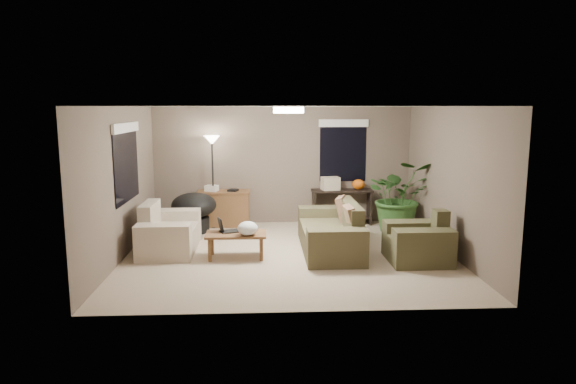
{
  "coord_description": "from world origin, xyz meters",
  "views": [
    {
      "loc": [
        -0.43,
        -8.46,
        2.49
      ],
      "look_at": [
        0.0,
        0.2,
        1.05
      ],
      "focal_mm": 32.0,
      "sensor_mm": 36.0,
      "label": 1
    }
  ],
  "objects_px": {
    "coffee_table": "(236,237)",
    "console_table": "(342,204)",
    "armchair": "(419,243)",
    "main_sofa": "(332,234)",
    "desk": "(224,208)",
    "floor_lamp": "(212,151)",
    "papasan_chair": "(194,209)",
    "houseplant": "(399,204)",
    "cat_scratching_post": "(431,242)",
    "loveseat": "(168,233)"
  },
  "relations": [
    {
      "from": "desk",
      "to": "main_sofa",
      "type": "bearing_deg",
      "value": -44.45
    },
    {
      "from": "main_sofa",
      "to": "coffee_table",
      "type": "relative_size",
      "value": 2.2
    },
    {
      "from": "armchair",
      "to": "cat_scratching_post",
      "type": "distance_m",
      "value": 0.51
    },
    {
      "from": "armchair",
      "to": "houseplant",
      "type": "height_order",
      "value": "houseplant"
    },
    {
      "from": "houseplant",
      "to": "armchair",
      "type": "bearing_deg",
      "value": -95.95
    },
    {
      "from": "loveseat",
      "to": "houseplant",
      "type": "bearing_deg",
      "value": 14.49
    },
    {
      "from": "console_table",
      "to": "houseplant",
      "type": "bearing_deg",
      "value": -34.87
    },
    {
      "from": "main_sofa",
      "to": "cat_scratching_post",
      "type": "distance_m",
      "value": 1.68
    },
    {
      "from": "armchair",
      "to": "desk",
      "type": "relative_size",
      "value": 0.91
    },
    {
      "from": "armchair",
      "to": "papasan_chair",
      "type": "bearing_deg",
      "value": 150.74
    },
    {
      "from": "main_sofa",
      "to": "houseplant",
      "type": "relative_size",
      "value": 1.51
    },
    {
      "from": "loveseat",
      "to": "cat_scratching_post",
      "type": "height_order",
      "value": "loveseat"
    },
    {
      "from": "armchair",
      "to": "main_sofa",
      "type": "bearing_deg",
      "value": 151.6
    },
    {
      "from": "armchair",
      "to": "coffee_table",
      "type": "distance_m",
      "value": 3.0
    },
    {
      "from": "coffee_table",
      "to": "armchair",
      "type": "bearing_deg",
      "value": -6.63
    },
    {
      "from": "loveseat",
      "to": "desk",
      "type": "xyz_separation_m",
      "value": [
        0.85,
        1.83,
        0.08
      ]
    },
    {
      "from": "loveseat",
      "to": "console_table",
      "type": "relative_size",
      "value": 1.23
    },
    {
      "from": "loveseat",
      "to": "houseplant",
      "type": "xyz_separation_m",
      "value": [
        4.41,
        1.14,
        0.27
      ]
    },
    {
      "from": "floor_lamp",
      "to": "cat_scratching_post",
      "type": "xyz_separation_m",
      "value": [
        3.89,
        -2.23,
        -1.38
      ]
    },
    {
      "from": "papasan_chair",
      "to": "floor_lamp",
      "type": "relative_size",
      "value": 0.58
    },
    {
      "from": "houseplant",
      "to": "papasan_chair",
      "type": "bearing_deg",
      "value": 177.54
    },
    {
      "from": "cat_scratching_post",
      "to": "papasan_chair",
      "type": "bearing_deg",
      "value": 156.9
    },
    {
      "from": "main_sofa",
      "to": "papasan_chair",
      "type": "xyz_separation_m",
      "value": [
        -2.59,
        1.48,
        0.17
      ]
    },
    {
      "from": "cat_scratching_post",
      "to": "main_sofa",
      "type": "bearing_deg",
      "value": 168.65
    },
    {
      "from": "console_table",
      "to": "floor_lamp",
      "type": "bearing_deg",
      "value": -177.29
    },
    {
      "from": "armchair",
      "to": "houseplant",
      "type": "distance_m",
      "value": 2.04
    },
    {
      "from": "papasan_chair",
      "to": "console_table",
      "type": "bearing_deg",
      "value": 10.2
    },
    {
      "from": "coffee_table",
      "to": "desk",
      "type": "distance_m",
      "value": 2.39
    },
    {
      "from": "console_table",
      "to": "armchair",
      "type": "bearing_deg",
      "value": -73.03
    },
    {
      "from": "loveseat",
      "to": "papasan_chair",
      "type": "height_order",
      "value": "loveseat"
    },
    {
      "from": "main_sofa",
      "to": "console_table",
      "type": "distance_m",
      "value": 2.09
    },
    {
      "from": "main_sofa",
      "to": "desk",
      "type": "xyz_separation_m",
      "value": [
        -2.03,
        1.99,
        0.08
      ]
    },
    {
      "from": "papasan_chair",
      "to": "cat_scratching_post",
      "type": "distance_m",
      "value": 4.62
    },
    {
      "from": "floor_lamp",
      "to": "houseplant",
      "type": "distance_m",
      "value": 3.95
    },
    {
      "from": "houseplant",
      "to": "floor_lamp",
      "type": "bearing_deg",
      "value": 170.95
    },
    {
      "from": "main_sofa",
      "to": "coffee_table",
      "type": "bearing_deg",
      "value": -167.52
    },
    {
      "from": "papasan_chair",
      "to": "houseplant",
      "type": "bearing_deg",
      "value": -2.46
    },
    {
      "from": "armchair",
      "to": "houseplant",
      "type": "relative_size",
      "value": 0.69
    },
    {
      "from": "houseplant",
      "to": "cat_scratching_post",
      "type": "distance_m",
      "value": 1.67
    },
    {
      "from": "main_sofa",
      "to": "console_table",
      "type": "relative_size",
      "value": 1.69
    },
    {
      "from": "main_sofa",
      "to": "papasan_chair",
      "type": "distance_m",
      "value": 2.99
    },
    {
      "from": "floor_lamp",
      "to": "papasan_chair",
      "type": "bearing_deg",
      "value": -129.54
    },
    {
      "from": "main_sofa",
      "to": "cat_scratching_post",
      "type": "xyz_separation_m",
      "value": [
        1.65,
        -0.33,
        -0.08
      ]
    },
    {
      "from": "desk",
      "to": "floor_lamp",
      "type": "bearing_deg",
      "value": -156.8
    },
    {
      "from": "desk",
      "to": "papasan_chair",
      "type": "bearing_deg",
      "value": -137.49
    },
    {
      "from": "loveseat",
      "to": "coffee_table",
      "type": "distance_m",
      "value": 1.33
    },
    {
      "from": "coffee_table",
      "to": "console_table",
      "type": "relative_size",
      "value": 0.77
    },
    {
      "from": "houseplant",
      "to": "desk",
      "type": "bearing_deg",
      "value": 169.01
    },
    {
      "from": "papasan_chair",
      "to": "floor_lamp",
      "type": "height_order",
      "value": "floor_lamp"
    },
    {
      "from": "floor_lamp",
      "to": "houseplant",
      "type": "xyz_separation_m",
      "value": [
        3.77,
        -0.6,
        -1.03
      ]
    }
  ]
}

